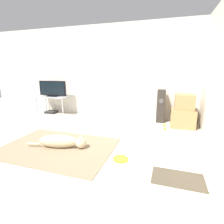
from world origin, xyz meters
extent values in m
plane|color=#BCB29E|center=(0.00, 0.00, 0.00)|extent=(12.00, 12.00, 0.00)
cube|color=beige|center=(0.00, 2.10, 1.27)|extent=(8.00, 0.06, 2.55)
cube|color=#847056|center=(-0.02, -0.29, 0.01)|extent=(1.96, 1.40, 0.01)
ellipsoid|color=beige|center=(0.01, -0.30, 0.13)|extent=(0.73, 0.36, 0.23)
sphere|color=beige|center=(0.40, -0.20, 0.11)|extent=(0.18, 0.18, 0.18)
cone|color=beige|center=(0.39, -0.15, 0.21)|extent=(0.06, 0.06, 0.08)
cone|color=beige|center=(0.42, -0.25, 0.21)|extent=(0.06, 0.06, 0.08)
cylinder|color=beige|center=(-0.44, -0.41, 0.06)|extent=(0.23, 0.09, 0.04)
cylinder|color=yellow|center=(1.16, -0.36, 0.01)|extent=(0.23, 0.23, 0.02)
torus|color=yellow|center=(1.16, -0.36, 0.02)|extent=(0.23, 0.23, 0.02)
cube|color=#A87A4C|center=(2.17, 1.64, 0.21)|extent=(0.55, 0.50, 0.43)
cube|color=#A87A4C|center=(2.17, 1.63, 0.61)|extent=(0.43, 0.39, 0.37)
cube|color=#2D2823|center=(1.64, 1.88, 0.43)|extent=(0.20, 0.20, 0.86)
cylinder|color=#4C4C51|center=(1.64, 1.77, 0.58)|extent=(0.11, 0.00, 0.11)
cube|color=#A8A8AD|center=(-1.56, 1.77, 0.54)|extent=(0.96, 0.47, 0.02)
cylinder|color=#A8A8AD|center=(-2.01, 1.57, 0.26)|extent=(0.04, 0.04, 0.53)
cylinder|color=#A8A8AD|center=(-1.11, 1.57, 0.26)|extent=(0.04, 0.04, 0.53)
cylinder|color=#A8A8AD|center=(-2.01, 1.98, 0.26)|extent=(0.04, 0.04, 0.53)
cylinder|color=#A8A8AD|center=(-1.11, 1.98, 0.26)|extent=(0.04, 0.04, 0.53)
cube|color=black|center=(-1.56, 1.77, 0.56)|extent=(0.32, 0.20, 0.02)
cube|color=black|center=(-1.56, 1.78, 0.80)|extent=(0.91, 0.04, 0.44)
cube|color=black|center=(-1.56, 1.76, 0.80)|extent=(0.84, 0.01, 0.40)
sphere|color=#C6E033|center=(1.76, 1.52, 0.03)|extent=(0.07, 0.07, 0.07)
sphere|color=#C6E033|center=(1.78, 1.25, 0.03)|extent=(0.07, 0.07, 0.07)
cube|color=black|center=(-1.70, 1.81, 0.04)|extent=(0.34, 0.26, 0.07)
cube|color=#4C4233|center=(1.98, -0.61, 0.00)|extent=(0.65, 0.41, 0.01)
camera|label=1|loc=(1.78, -2.73, 1.36)|focal=28.00mm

